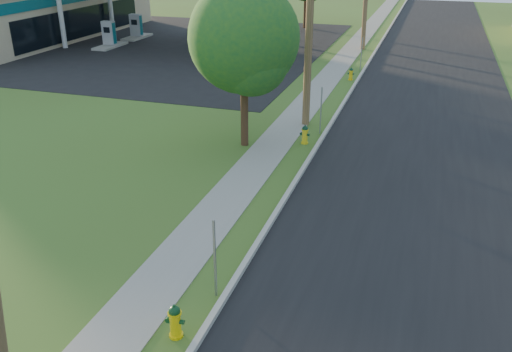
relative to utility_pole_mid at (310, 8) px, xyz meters
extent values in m
cube|color=black|center=(5.10, -7.00, -4.94)|extent=(8.00, 120.00, 0.02)
cube|color=#A8A499|center=(1.10, -7.00, -4.88)|extent=(0.15, 120.00, 0.15)
cube|color=gray|center=(-0.65, -7.00, -4.94)|extent=(1.50, 120.00, 0.03)
cube|color=black|center=(-15.40, 15.00, -4.94)|extent=(26.00, 28.00, 0.02)
cylinder|color=brown|center=(0.00, 0.00, -0.05)|extent=(0.32, 0.32, 9.80)
cube|color=gray|center=(0.85, -12.80, -3.95)|extent=(0.05, 0.04, 2.00)
cube|color=gray|center=(0.85, -1.00, -3.95)|extent=(0.05, 0.04, 2.00)
cube|color=gray|center=(0.85, 11.20, -3.95)|extent=(0.05, 0.04, 2.00)
cylinder|color=silver|center=(-20.90, 11.70, -2.20)|extent=(0.36, 0.36, 5.50)
cylinder|color=silver|center=(-20.90, 18.30, -2.20)|extent=(0.36, 0.36, 5.50)
cylinder|color=silver|center=(-5.90, 11.70, -2.20)|extent=(0.36, 0.36, 5.50)
cylinder|color=silver|center=(-5.90, 18.30, -2.20)|extent=(0.36, 0.36, 5.50)
cube|color=#A8A499|center=(-17.90, 13.00, -4.86)|extent=(1.20, 3.20, 0.18)
cube|color=#9EA0A3|center=(-17.90, 13.00, -3.90)|extent=(0.90, 0.50, 1.70)
cube|color=#075865|center=(-17.90, 13.00, -3.90)|extent=(0.94, 0.40, 1.50)
cube|color=black|center=(-17.90, 12.73, -3.65)|extent=(0.50, 0.02, 0.40)
cube|color=#A8A499|center=(-8.90, 13.00, -4.86)|extent=(1.20, 3.20, 0.18)
cube|color=#9EA0A3|center=(-8.90, 13.00, -3.90)|extent=(0.90, 0.50, 1.70)
cube|color=#075865|center=(-8.90, 13.00, -3.90)|extent=(0.94, 0.40, 1.50)
cube|color=black|center=(-8.90, 12.73, -3.65)|extent=(0.50, 0.02, 0.40)
cube|color=#A8A499|center=(-17.90, 17.00, -4.86)|extent=(1.20, 3.20, 0.18)
cube|color=#9EA0A3|center=(-17.90, 17.00, -3.90)|extent=(0.90, 0.50, 1.70)
cube|color=#075865|center=(-17.90, 17.00, -3.90)|extent=(0.94, 0.40, 1.50)
cube|color=black|center=(-17.90, 16.73, -3.65)|extent=(0.50, 0.02, 0.40)
cube|color=#A8A499|center=(-8.90, 17.00, -4.86)|extent=(1.20, 3.20, 0.18)
cube|color=#9EA0A3|center=(-8.90, 17.00, -3.90)|extent=(0.90, 0.50, 1.70)
cube|color=#075865|center=(-8.90, 17.00, -3.90)|extent=(0.94, 0.40, 1.50)
cube|color=black|center=(-8.90, 16.73, -3.65)|extent=(0.50, 0.02, 0.40)
cube|color=tan|center=(-26.40, 15.00, -2.95)|extent=(10.00, 22.00, 4.00)
cube|color=black|center=(-21.37, 15.00, -3.55)|extent=(0.06, 16.06, 2.20)
cylinder|color=gray|center=(-3.90, 5.50, -2.45)|extent=(0.24, 0.24, 5.00)
cylinder|color=#3D291A|center=(-1.73, -3.24, -3.33)|extent=(0.30, 0.30, 3.24)
sphere|color=#1D5626|center=(-1.73, -3.24, -0.74)|extent=(4.15, 4.15, 4.15)
sphere|color=#1D5626|center=(-1.33, -3.54, -1.39)|extent=(2.85, 2.85, 2.85)
cylinder|color=#3D291A|center=(-6.20, 26.31, -3.20)|extent=(0.30, 0.30, 3.51)
cylinder|color=#DEBE07|center=(0.57, -14.36, -4.92)|extent=(0.30, 0.30, 0.06)
cylinder|color=#DEBE07|center=(0.57, -14.36, -4.63)|extent=(0.23, 0.23, 0.64)
cylinder|color=#DEBE07|center=(0.57, -14.36, -4.36)|extent=(0.30, 0.30, 0.04)
sphere|color=#0D3919|center=(0.57, -14.36, -4.31)|extent=(0.25, 0.25, 0.25)
cylinder|color=#0D3919|center=(0.57, -14.36, -4.19)|extent=(0.05, 0.05, 0.06)
cylinder|color=#0D3919|center=(0.57, -14.51, -4.55)|extent=(0.12, 0.13, 0.12)
cylinder|color=#0D3919|center=(0.42, -14.36, -4.55)|extent=(0.11, 0.10, 0.10)
cylinder|color=#0D3919|center=(0.72, -14.36, -4.55)|extent=(0.11, 0.10, 0.10)
cylinder|color=yellow|center=(0.51, -2.36, -4.92)|extent=(0.29, 0.29, 0.06)
cylinder|color=yellow|center=(0.51, -2.36, -4.64)|extent=(0.23, 0.23, 0.62)
cylinder|color=yellow|center=(0.51, -2.36, -4.37)|extent=(0.29, 0.29, 0.04)
sphere|color=#0C321D|center=(0.51, -2.36, -4.33)|extent=(0.24, 0.24, 0.24)
cylinder|color=#0C321D|center=(0.51, -2.36, -4.21)|extent=(0.05, 0.05, 0.06)
cylinder|color=#0C321D|center=(0.47, -2.50, -4.56)|extent=(0.14, 0.15, 0.11)
cylinder|color=#0C321D|center=(0.37, -2.32, -4.56)|extent=(0.13, 0.12, 0.09)
cylinder|color=#0C321D|center=(0.65, -2.40, -4.56)|extent=(0.13, 0.12, 0.09)
cylinder|color=yellow|center=(0.66, 8.60, -4.92)|extent=(0.27, 0.27, 0.06)
cylinder|color=yellow|center=(0.66, 8.60, -4.66)|extent=(0.21, 0.21, 0.58)
cylinder|color=yellow|center=(0.66, 8.60, -4.41)|extent=(0.27, 0.27, 0.04)
sphere|color=#08331C|center=(0.66, 8.60, -4.38)|extent=(0.22, 0.22, 0.22)
cylinder|color=#08331C|center=(0.66, 8.60, -4.26)|extent=(0.05, 0.05, 0.06)
cylinder|color=#08331C|center=(0.64, 8.47, -4.59)|extent=(0.12, 0.13, 0.11)
cylinder|color=#08331C|center=(0.53, 8.62, -4.59)|extent=(0.11, 0.10, 0.09)
cylinder|color=#08331C|center=(0.79, 8.58, -4.59)|extent=(0.11, 0.10, 0.09)
imported|color=#ACB0B4|center=(-8.89, 15.24, -4.28)|extent=(4.13, 2.06, 1.35)
camera|label=1|loc=(4.92, -22.39, 2.74)|focal=38.00mm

